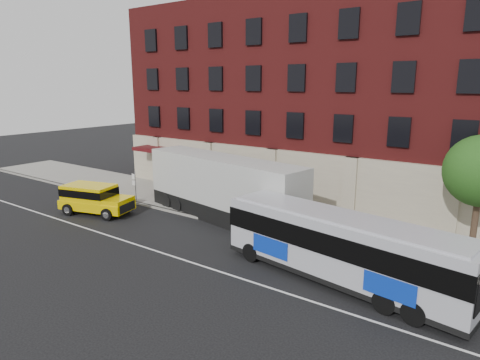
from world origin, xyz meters
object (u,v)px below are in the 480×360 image
Objects in this scene: sign_pole at (135,184)px; yellow_suv at (93,197)px; city_bus at (341,246)px; shipping_container at (223,189)px.

yellow_suv is (-0.30, -3.42, -0.30)m from sign_pole.
city_bus is (17.57, -3.37, 0.29)m from sign_pole.
sign_pole is at bearing 169.14° from city_bus.
sign_pole is 0.21× the size of city_bus.
sign_pole is at bearing 85.03° from yellow_suv.
shipping_container reaches higher than city_bus.
shipping_container is (7.73, 0.77, 0.61)m from sign_pole.
sign_pole is at bearing -174.33° from shipping_container.
city_bus reaches higher than yellow_suv.
yellow_suv is (-17.87, -0.05, -0.60)m from city_bus.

